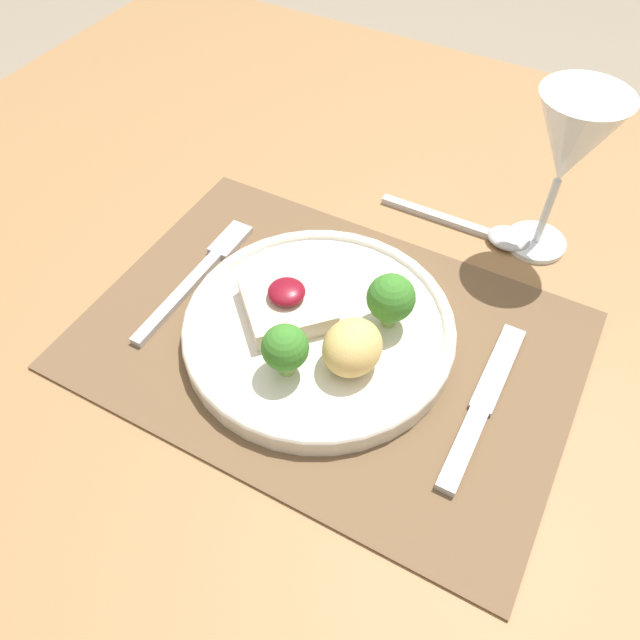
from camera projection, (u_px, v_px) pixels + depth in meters
ground_plane at (324, 586)px, 1.13m from camera, size 8.00×8.00×0.00m
dining_table at (327, 391)px, 0.64m from camera, size 1.24×1.15×0.73m
placemat at (328, 340)px, 0.57m from camera, size 0.44×0.31×0.00m
dinner_plate at (321, 325)px, 0.56m from camera, size 0.25×0.25×0.07m
fork at (202, 271)px, 0.62m from camera, size 0.02×0.18×0.01m
knife at (478, 414)px, 0.52m from camera, size 0.02×0.18×0.01m
spoon at (487, 232)px, 0.66m from camera, size 0.17×0.04×0.01m
wine_glass_near at (571, 145)px, 0.56m from camera, size 0.08×0.08×0.17m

